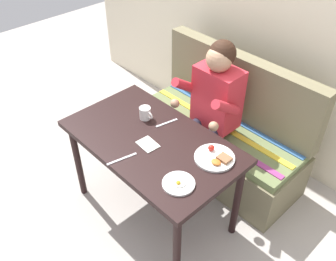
# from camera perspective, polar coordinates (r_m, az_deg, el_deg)

# --- Properties ---
(ground_plane) EXTENTS (8.00, 8.00, 0.00)m
(ground_plane) POSITION_cam_1_polar(r_m,az_deg,el_deg) (2.96, -2.15, -12.16)
(ground_plane) COLOR #AEA69D
(back_wall) EXTENTS (4.40, 0.10, 2.60)m
(back_wall) POSITION_cam_1_polar(r_m,az_deg,el_deg) (3.02, 16.43, 18.06)
(back_wall) COLOR beige
(back_wall) RESTS_ON ground
(table) EXTENTS (1.20, 0.70, 0.73)m
(table) POSITION_cam_1_polar(r_m,az_deg,el_deg) (2.49, -2.51, -2.79)
(table) COLOR black
(table) RESTS_ON ground
(couch) EXTENTS (1.44, 0.56, 1.00)m
(couch) POSITION_cam_1_polar(r_m,az_deg,el_deg) (3.13, 8.19, -0.66)
(couch) COLOR #716A4D
(couch) RESTS_ON ground
(person) EXTENTS (0.45, 0.61, 1.21)m
(person) POSITION_cam_1_polar(r_m,az_deg,el_deg) (2.77, 6.66, 4.27)
(person) COLOR red
(person) RESTS_ON ground
(plate_breakfast) EXTENTS (0.25, 0.25, 0.05)m
(plate_breakfast) POSITION_cam_1_polar(r_m,az_deg,el_deg) (2.31, 7.29, -4.16)
(plate_breakfast) COLOR white
(plate_breakfast) RESTS_ON table
(plate_eggs) EXTENTS (0.19, 0.19, 0.04)m
(plate_eggs) POSITION_cam_1_polar(r_m,az_deg,el_deg) (2.14, 1.64, -8.15)
(plate_eggs) COLOR white
(plate_eggs) RESTS_ON table
(coffee_mug) EXTENTS (0.12, 0.08, 0.09)m
(coffee_mug) POSITION_cam_1_polar(r_m,az_deg,el_deg) (2.59, -3.52, 2.74)
(coffee_mug) COLOR white
(coffee_mug) RESTS_ON table
(napkin) EXTENTS (0.15, 0.11, 0.01)m
(napkin) POSITION_cam_1_polar(r_m,az_deg,el_deg) (2.40, -3.13, -2.14)
(napkin) COLOR silver
(napkin) RESTS_ON table
(fork) EXTENTS (0.05, 0.17, 0.00)m
(fork) POSITION_cam_1_polar(r_m,az_deg,el_deg) (2.57, -0.20, 1.18)
(fork) COLOR silver
(fork) RESTS_ON table
(knife) EXTENTS (0.06, 0.20, 0.00)m
(knife) POSITION_cam_1_polar(r_m,az_deg,el_deg) (2.31, -7.14, -4.38)
(knife) COLOR silver
(knife) RESTS_ON table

